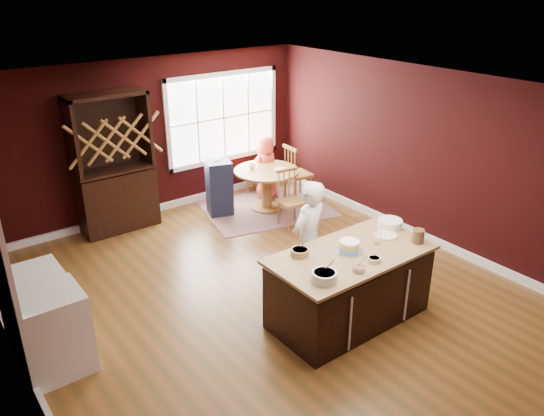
{
  "coord_description": "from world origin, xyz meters",
  "views": [
    {
      "loc": [
        -3.56,
        -4.75,
        3.9
      ],
      "look_at": [
        0.34,
        0.43,
        1.05
      ],
      "focal_mm": 35.0,
      "sensor_mm": 36.0,
      "label": 1
    }
  ],
  "objects_px": {
    "layer_cake": "(349,246)",
    "toddler": "(220,170)",
    "chair_south": "(292,199)",
    "high_chair": "(219,187)",
    "washer": "(55,332)",
    "kitchen_island": "(349,288)",
    "seated_woman": "(266,168)",
    "dining_table": "(266,181)",
    "dryer": "(38,306)",
    "chair_north": "(259,166)",
    "hutch": "(113,164)",
    "chair_east": "(298,172)",
    "baker": "(308,240)"
  },
  "relations": [
    {
      "from": "dining_table",
      "to": "chair_east",
      "type": "height_order",
      "value": "chair_east"
    },
    {
      "from": "layer_cake",
      "to": "toddler",
      "type": "height_order",
      "value": "layer_cake"
    },
    {
      "from": "seated_woman",
      "to": "chair_east",
      "type": "bearing_deg",
      "value": 126.14
    },
    {
      "from": "washer",
      "to": "seated_woman",
      "type": "bearing_deg",
      "value": 28.74
    },
    {
      "from": "dining_table",
      "to": "toddler",
      "type": "relative_size",
      "value": 4.45
    },
    {
      "from": "high_chair",
      "to": "dryer",
      "type": "distance_m",
      "value": 3.98
    },
    {
      "from": "chair_north",
      "to": "layer_cake",
      "type": "bearing_deg",
      "value": 36.05
    },
    {
      "from": "layer_cake",
      "to": "kitchen_island",
      "type": "bearing_deg",
      "value": -86.86
    },
    {
      "from": "layer_cake",
      "to": "chair_north",
      "type": "xyz_separation_m",
      "value": [
        1.57,
        4.02,
        -0.45
      ]
    },
    {
      "from": "kitchen_island",
      "to": "dining_table",
      "type": "xyz_separation_m",
      "value": [
        1.2,
        3.31,
        0.1
      ]
    },
    {
      "from": "toddler",
      "to": "hutch",
      "type": "height_order",
      "value": "hutch"
    },
    {
      "from": "layer_cake",
      "to": "chair_south",
      "type": "relative_size",
      "value": 0.33
    },
    {
      "from": "baker",
      "to": "dryer",
      "type": "height_order",
      "value": "baker"
    },
    {
      "from": "dryer",
      "to": "chair_east",
      "type": "bearing_deg",
      "value": 16.47
    },
    {
      "from": "chair_south",
      "to": "high_chair",
      "type": "height_order",
      "value": "high_chair"
    },
    {
      "from": "baker",
      "to": "seated_woman",
      "type": "height_order",
      "value": "baker"
    },
    {
      "from": "dryer",
      "to": "baker",
      "type": "bearing_deg",
      "value": -20.31
    },
    {
      "from": "layer_cake",
      "to": "toddler",
      "type": "distance_m",
      "value": 3.65
    },
    {
      "from": "chair_north",
      "to": "dryer",
      "type": "relative_size",
      "value": 1.19
    },
    {
      "from": "kitchen_island",
      "to": "high_chair",
      "type": "bearing_deg",
      "value": 83.44
    },
    {
      "from": "hutch",
      "to": "washer",
      "type": "distance_m",
      "value": 3.56
    },
    {
      "from": "high_chair",
      "to": "kitchen_island",
      "type": "bearing_deg",
      "value": -78.32
    },
    {
      "from": "chair_east",
      "to": "toddler",
      "type": "distance_m",
      "value": 1.58
    },
    {
      "from": "chair_north",
      "to": "washer",
      "type": "distance_m",
      "value": 5.49
    },
    {
      "from": "washer",
      "to": "dryer",
      "type": "xyz_separation_m",
      "value": [
        0.0,
        0.64,
        -0.02
      ]
    },
    {
      "from": "kitchen_island",
      "to": "chair_south",
      "type": "relative_size",
      "value": 1.99
    },
    {
      "from": "toddler",
      "to": "dryer",
      "type": "distance_m",
      "value": 4.02
    },
    {
      "from": "seated_woman",
      "to": "washer",
      "type": "bearing_deg",
      "value": 15.4
    },
    {
      "from": "high_chair",
      "to": "washer",
      "type": "xyz_separation_m",
      "value": [
        -3.54,
        -2.44,
        -0.04
      ]
    },
    {
      "from": "chair_north",
      "to": "dining_table",
      "type": "bearing_deg",
      "value": 31.36
    },
    {
      "from": "toddler",
      "to": "washer",
      "type": "bearing_deg",
      "value": -145.58
    },
    {
      "from": "kitchen_island",
      "to": "washer",
      "type": "bearing_deg",
      "value": 158.76
    },
    {
      "from": "kitchen_island",
      "to": "washer",
      "type": "distance_m",
      "value": 3.35
    },
    {
      "from": "high_chair",
      "to": "layer_cake",
      "type": "bearing_deg",
      "value": -78.43
    },
    {
      "from": "dryer",
      "to": "dining_table",
      "type": "bearing_deg",
      "value": 18.65
    },
    {
      "from": "chair_south",
      "to": "layer_cake",
      "type": "bearing_deg",
      "value": -106.22
    },
    {
      "from": "chair_north",
      "to": "chair_east",
      "type": "bearing_deg",
      "value": 87.67
    },
    {
      "from": "dining_table",
      "to": "hutch",
      "type": "xyz_separation_m",
      "value": [
        -2.43,
        0.84,
        0.6
      ]
    },
    {
      "from": "dining_table",
      "to": "kitchen_island",
      "type": "bearing_deg",
      "value": -109.92
    },
    {
      "from": "chair_south",
      "to": "dryer",
      "type": "relative_size",
      "value": 1.11
    },
    {
      "from": "chair_east",
      "to": "high_chair",
      "type": "distance_m",
      "value": 1.58
    },
    {
      "from": "baker",
      "to": "dryer",
      "type": "bearing_deg",
      "value": -34.18
    },
    {
      "from": "chair_south",
      "to": "washer",
      "type": "height_order",
      "value": "chair_south"
    },
    {
      "from": "kitchen_island",
      "to": "high_chair",
      "type": "relative_size",
      "value": 1.95
    },
    {
      "from": "chair_east",
      "to": "seated_woman",
      "type": "bearing_deg",
      "value": 54.49
    },
    {
      "from": "chair_east",
      "to": "chair_north",
      "type": "bearing_deg",
      "value": 35.31
    },
    {
      "from": "kitchen_island",
      "to": "toddler",
      "type": "bearing_deg",
      "value": 82.98
    },
    {
      "from": "chair_north",
      "to": "toddler",
      "type": "bearing_deg",
      "value": -13.0
    },
    {
      "from": "kitchen_island",
      "to": "layer_cake",
      "type": "distance_m",
      "value": 0.55
    },
    {
      "from": "kitchen_island",
      "to": "dryer",
      "type": "bearing_deg",
      "value": 149.31
    }
  ]
}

